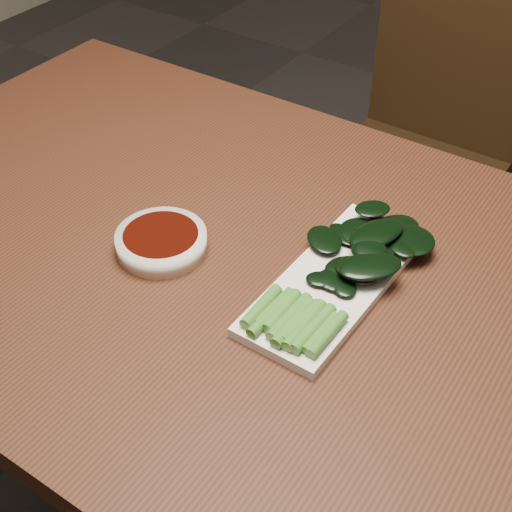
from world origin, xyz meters
name	(u,v)px	position (x,y,z in m)	size (l,w,h in m)	color
table	(263,301)	(0.00, 0.00, 0.68)	(1.40, 0.80, 0.75)	#412012
chair_far	(423,143)	(-0.09, 0.82, 0.49)	(0.39, 0.39, 0.89)	black
sauce_bowl	(161,241)	(-0.13, -0.05, 0.77)	(0.12, 0.12, 0.03)	white
serving_plate	(335,281)	(0.10, 0.02, 0.76)	(0.13, 0.31, 0.01)	white
gai_lan	(351,265)	(0.11, 0.04, 0.78)	(0.18, 0.32, 0.03)	#498B30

